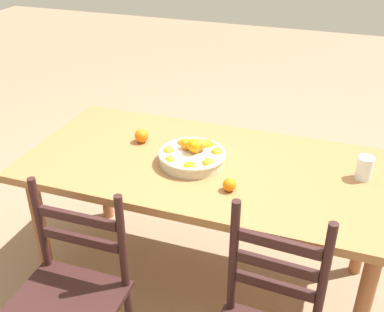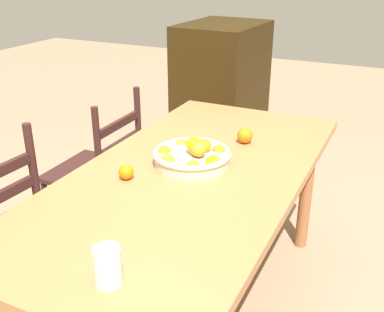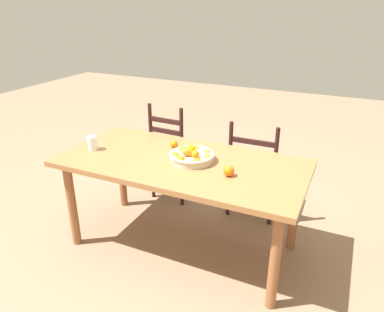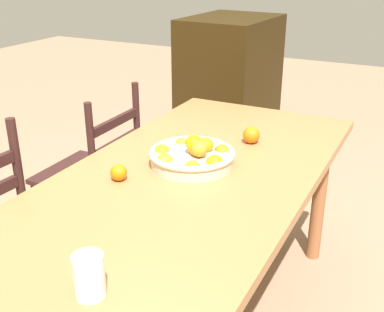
# 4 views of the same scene
# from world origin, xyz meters

# --- Properties ---
(ground_plane) EXTENTS (12.00, 12.00, 0.00)m
(ground_plane) POSITION_xyz_m (0.00, 0.00, 0.00)
(ground_plane) COLOR #907056
(dining_table) EXTENTS (1.87, 0.91, 0.78)m
(dining_table) POSITION_xyz_m (0.00, 0.00, 0.69)
(dining_table) COLOR #9C693C
(dining_table) RESTS_ON ground
(chair_near_window) EXTENTS (0.42, 0.42, 1.00)m
(chair_near_window) POSITION_xyz_m (-0.46, 0.72, 0.47)
(chair_near_window) COLOR #311918
(chair_near_window) RESTS_ON ground
(chair_by_cabinet) EXTENTS (0.47, 0.47, 0.93)m
(chair_by_cabinet) POSITION_xyz_m (0.38, 0.77, 0.45)
(chair_by_cabinet) COLOR #311918
(chair_by_cabinet) RESTS_ON ground
(fruit_bowl) EXTENTS (0.34, 0.34, 0.13)m
(fruit_bowl) POSITION_xyz_m (0.07, 0.02, 0.82)
(fruit_bowl) COLOR beige
(fruit_bowl) RESTS_ON dining_table
(orange_loose_0) EXTENTS (0.08, 0.08, 0.08)m
(orange_loose_0) POSITION_xyz_m (0.41, -0.10, 0.82)
(orange_loose_0) COLOR orange
(orange_loose_0) RESTS_ON dining_table
(orange_loose_1) EXTENTS (0.06, 0.06, 0.06)m
(orange_loose_1) POSITION_xyz_m (-0.17, 0.21, 0.81)
(orange_loose_1) COLOR orange
(orange_loose_1) RESTS_ON dining_table
(drinking_glass) EXTENTS (0.08, 0.08, 0.12)m
(drinking_glass) POSITION_xyz_m (-0.75, -0.11, 0.84)
(drinking_glass) COLOR silver
(drinking_glass) RESTS_ON dining_table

